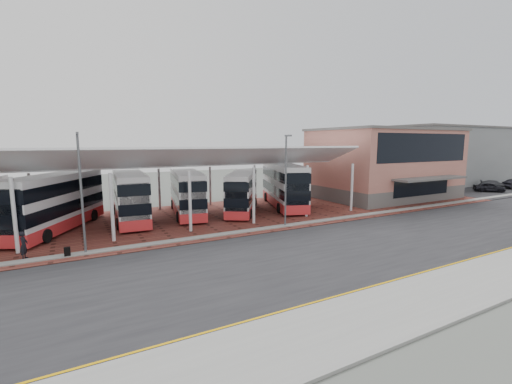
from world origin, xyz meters
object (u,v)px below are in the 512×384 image
at_px(bus_2, 130,196).
at_px(bus_4, 242,192).
at_px(terminal, 384,163).
at_px(bus_5, 284,186).
at_px(carpark_car_b, 495,184).
at_px(bus_1, 56,203).
at_px(carpark_car_a, 489,187).
at_px(pedestrian, 24,245).
at_px(bus_3, 187,193).

bearing_deg(bus_2, bus_4, -3.12).
height_order(terminal, bus_4, terminal).
xyz_separation_m(bus_4, bus_5, (5.54, 0.44, 0.34)).
xyz_separation_m(bus_5, carpark_car_b, (39.35, -2.88, -1.81)).
bearing_deg(bus_2, bus_1, -164.71).
distance_m(bus_2, carpark_car_a, 50.83).
relative_size(bus_1, bus_2, 1.01).
relative_size(pedestrian, carpark_car_b, 0.43).
bearing_deg(pedestrian, carpark_car_b, -72.91).
bearing_deg(bus_1, bus_3, 35.41).
relative_size(terminal, carpark_car_a, 4.48).
bearing_deg(terminal, carpark_car_a, -14.34).
relative_size(bus_2, pedestrian, 6.30).
height_order(bus_1, carpark_car_a, bus_1).
bearing_deg(pedestrian, terminal, -67.06).
xyz_separation_m(terminal, carpark_car_b, (23.35, -2.53, -3.97)).
xyz_separation_m(bus_3, pedestrian, (-13.32, -8.62, -1.32)).
height_order(terminal, bus_1, terminal).
bearing_deg(pedestrian, bus_3, -44.09).
distance_m(bus_5, pedestrian, 25.61).
height_order(terminal, bus_3, terminal).
bearing_deg(terminal, bus_2, 177.61).
bearing_deg(pedestrian, bus_1, 0.17).
bearing_deg(carpark_car_b, bus_5, 144.11).
bearing_deg(bus_1, bus_4, 27.88).
bearing_deg(bus_1, carpark_car_a, 24.01).
bearing_deg(bus_3, carpark_car_a, 3.13).
xyz_separation_m(bus_2, bus_5, (16.75, -1.01, 0.16)).
xyz_separation_m(bus_3, carpark_car_b, (50.49, -4.07, -1.59)).
bearing_deg(bus_1, bus_2, 39.81).
relative_size(bus_4, bus_5, 0.82).
bearing_deg(bus_3, carpark_car_b, 6.22).
relative_size(bus_3, carpark_car_b, 2.65).
xyz_separation_m(terminal, bus_1, (-38.80, 0.18, -2.23)).
bearing_deg(bus_5, carpark_car_b, 15.55).
distance_m(carpark_car_a, carpark_car_b, 5.98).
relative_size(bus_5, carpark_car_b, 2.89).
bearing_deg(terminal, pedestrian, -170.08).
distance_m(terminal, bus_3, 27.28).
xyz_separation_m(bus_5, carpark_car_a, (33.71, -4.88, -1.72)).
bearing_deg(bus_2, terminal, 1.87).
distance_m(bus_1, bus_3, 11.74).
xyz_separation_m(bus_3, bus_5, (11.14, -1.19, 0.22)).
bearing_deg(carpark_car_b, bus_4, 145.19).
height_order(bus_3, bus_4, bus_3).
bearing_deg(bus_5, pedestrian, -143.37).
bearing_deg(bus_4, bus_2, -154.67).
distance_m(pedestrian, carpark_car_a, 58.23).
bearing_deg(bus_5, bus_2, -163.72).
height_order(pedestrian, carpark_car_b, pedestrian).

